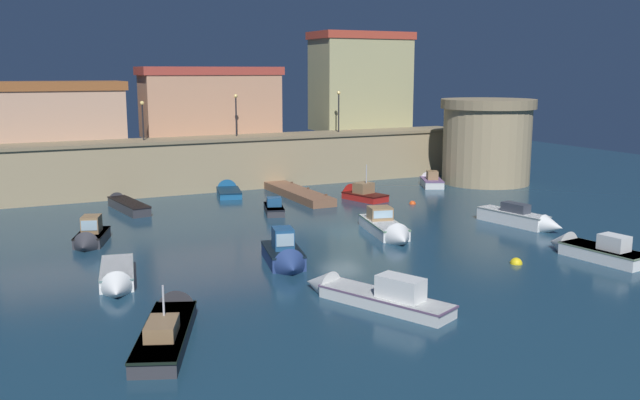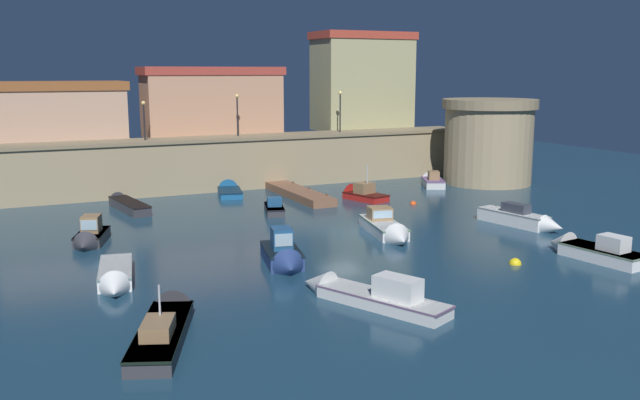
{
  "view_description": "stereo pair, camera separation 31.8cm",
  "coord_description": "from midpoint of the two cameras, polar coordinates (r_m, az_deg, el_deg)",
  "views": [
    {
      "loc": [
        -19.14,
        -36.95,
        9.67
      ],
      "look_at": [
        0.0,
        2.95,
        1.46
      ],
      "focal_mm": 39.18,
      "sensor_mm": 36.0,
      "label": 1
    },
    {
      "loc": [
        -18.86,
        -37.09,
        9.67
      ],
      "look_at": [
        0.0,
        2.95,
        1.46
      ],
      "focal_mm": 39.18,
      "sensor_mm": 36.0,
      "label": 2
    }
  ],
  "objects": [
    {
      "name": "mooring_buoy_1",
      "position": [
        51.83,
        7.39,
        -0.33
      ],
      "size": [
        0.49,
        0.49,
        0.49
      ],
      "primitive_type": "sphere",
      "color": "#EA4C19",
      "rests_on": "ground"
    },
    {
      "name": "moored_boat_9",
      "position": [
        33.45,
        -16.52,
        -6.13
      ],
      "size": [
        2.46,
        5.9,
        1.41
      ],
      "rotation": [
        0.0,
        0.0,
        -1.75
      ],
      "color": "white",
      "rests_on": "ground"
    },
    {
      "name": "moored_boat_8",
      "position": [
        51.5,
        -15.86,
        -0.3
      ],
      "size": [
        2.22,
        6.93,
        1.2
      ],
      "rotation": [
        0.0,
        0.0,
        1.72
      ],
      "color": "#333338",
      "rests_on": "ground"
    },
    {
      "name": "moored_boat_11",
      "position": [
        45.73,
        15.99,
        -1.46
      ],
      "size": [
        2.36,
        6.31,
        1.6
      ],
      "rotation": [
        0.0,
        0.0,
        -1.39
      ],
      "color": "white",
      "rests_on": "ground"
    },
    {
      "name": "moored_boat_2",
      "position": [
        53.5,
        2.95,
        0.51
      ],
      "size": [
        2.8,
        4.59,
        3.28
      ],
      "rotation": [
        0.0,
        0.0,
        1.85
      ],
      "color": "red",
      "rests_on": "ground"
    },
    {
      "name": "quay_wall",
      "position": [
        59.14,
        -6.69,
        3.14
      ],
      "size": [
        42.64,
        3.97,
        4.3
      ],
      "color": "#9E8966",
      "rests_on": "ground"
    },
    {
      "name": "fortress_tower",
      "position": [
        62.32,
        13.32,
        4.73
      ],
      "size": [
        8.09,
        8.09,
        7.28
      ],
      "color": "#9E8966",
      "rests_on": "ground"
    },
    {
      "name": "moored_boat_10",
      "position": [
        56.08,
        -7.69,
        0.76
      ],
      "size": [
        2.65,
        4.79,
        1.6
      ],
      "rotation": [
        0.0,
        0.0,
        1.34
      ],
      "color": "#195689",
      "rests_on": "ground"
    },
    {
      "name": "quay_lamp_1",
      "position": [
        58.66,
        -7.04,
        7.44
      ],
      "size": [
        0.32,
        0.32,
        3.49
      ],
      "color": "black",
      "rests_on": "quay_wall"
    },
    {
      "name": "quay_lamp_2",
      "position": [
        62.37,
        1.39,
        7.76
      ],
      "size": [
        0.32,
        0.32,
        3.61
      ],
      "color": "black",
      "rests_on": "quay_wall"
    },
    {
      "name": "moored_boat_3",
      "position": [
        39.35,
        20.99,
        -3.77
      ],
      "size": [
        2.38,
        5.74,
        1.9
      ],
      "rotation": [
        0.0,
        0.0,
        1.71
      ],
      "color": "white",
      "rests_on": "ground"
    },
    {
      "name": "ground_plane",
      "position": [
        42.72,
        1.5,
        -2.57
      ],
      "size": [
        99.9,
        99.9,
        0.0
      ],
      "primitive_type": "plane",
      "color": "#19384C"
    },
    {
      "name": "mooring_buoy_0",
      "position": [
        36.98,
        15.49,
        -5.04
      ],
      "size": [
        0.63,
        0.63,
        0.63
      ],
      "primitive_type": "sphere",
      "color": "yellow",
      "rests_on": "ground"
    },
    {
      "name": "moored_boat_13",
      "position": [
        27.07,
        -12.53,
        -9.85
      ],
      "size": [
        4.17,
        7.43,
        2.69
      ],
      "rotation": [
        0.0,
        0.0,
        1.19
      ],
      "color": "#333338",
      "rests_on": "ground"
    },
    {
      "name": "old_town_backdrop",
      "position": [
        63.08,
        -6.95,
        8.52
      ],
      "size": [
        38.02,
        5.64,
        9.23
      ],
      "color": "tan",
      "rests_on": "ground"
    },
    {
      "name": "quay_lamp_0",
      "position": [
        56.69,
        -14.45,
        6.84
      ],
      "size": [
        0.32,
        0.32,
        3.06
      ],
      "color": "black",
      "rests_on": "quay_wall"
    },
    {
      "name": "moored_boat_4",
      "position": [
        60.52,
        8.87,
        1.58
      ],
      "size": [
        3.18,
        4.42,
        1.78
      ],
      "rotation": [
        0.0,
        0.0,
        1.13
      ],
      "color": "silver",
      "rests_on": "ground"
    },
    {
      "name": "moored_boat_1",
      "position": [
        29.76,
        3.65,
        -7.62
      ],
      "size": [
        4.36,
        7.27,
        1.89
      ],
      "rotation": [
        0.0,
        0.0,
        2.0
      ],
      "color": "silver",
      "rests_on": "ground"
    },
    {
      "name": "pier_dock",
      "position": [
        54.15,
        -1.97,
        0.54
      ],
      "size": [
        1.93,
        9.61,
        0.7
      ],
      "color": "brown",
      "rests_on": "ground"
    },
    {
      "name": "moored_boat_7",
      "position": [
        35.11,
        -3.11,
        -4.58
      ],
      "size": [
        2.65,
        4.94,
        2.25
      ],
      "rotation": [
        0.0,
        0.0,
        -1.79
      ],
      "color": "navy",
      "rests_on": "ground"
    },
    {
      "name": "moored_boat_6",
      "position": [
        48.75,
        -4.03,
        -0.54
      ],
      "size": [
        2.31,
        4.32,
        1.43
      ],
      "rotation": [
        0.0,
        0.0,
        1.28
      ],
      "color": "#333338",
      "rests_on": "ground"
    },
    {
      "name": "moored_boat_0",
      "position": [
        41.38,
        -18.5,
        -2.89
      ],
      "size": [
        2.74,
        4.39,
        1.96
      ],
      "rotation": [
        0.0,
        0.0,
        -1.91
      ],
      "color": "#333338",
      "rests_on": "ground"
    },
    {
      "name": "moored_boat_5",
      "position": [
        41.59,
        5.37,
        -2.34
      ],
      "size": [
        2.96,
        6.58,
        1.9
      ],
      "rotation": [
        0.0,
        0.0,
        -1.79
      ],
      "color": "white",
      "rests_on": "ground"
    }
  ]
}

